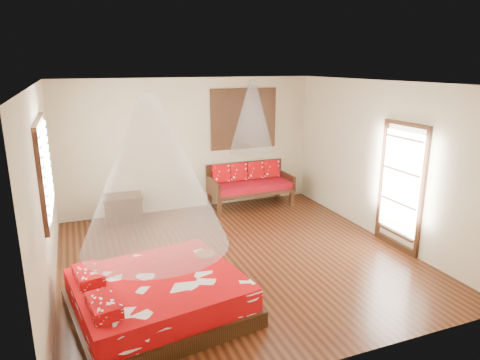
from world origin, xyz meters
name	(u,v)px	position (x,y,z in m)	size (l,w,h in m)	color
room	(237,175)	(0.00, 0.00, 1.40)	(5.54, 5.54, 2.84)	#32160B
bed	(158,297)	(-1.52, -1.19, 0.25)	(2.32, 2.16, 0.64)	black
daybed	(249,183)	(1.22, 2.38, 0.52)	(1.82, 0.81, 0.95)	black
storage_chest	(123,208)	(-1.51, 2.45, 0.27)	(0.79, 0.59, 0.52)	black
shutter_panel	(244,119)	(1.22, 2.72, 1.90)	(1.52, 0.06, 1.32)	black
window_left	(45,168)	(-2.71, 0.20, 1.70)	(0.10, 1.74, 1.34)	black
glazed_door	(401,187)	(2.72, -0.60, 1.07)	(0.08, 1.02, 2.16)	black
wine_tray	(205,251)	(-0.76, -0.75, 0.56)	(0.27, 0.27, 0.22)	brown
mosquito_net_main	(152,173)	(-1.50, -1.18, 1.85)	(1.76, 1.76, 1.80)	white
mosquito_net_daybed	(252,117)	(1.22, 2.25, 2.00)	(0.94, 0.94, 1.50)	white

